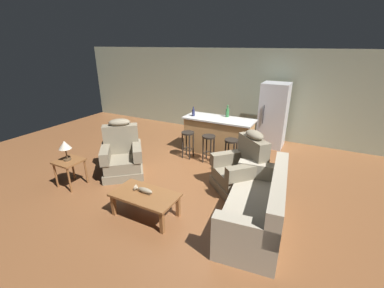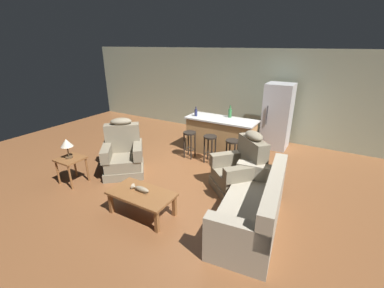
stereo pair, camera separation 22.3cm
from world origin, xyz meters
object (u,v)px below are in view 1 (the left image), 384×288
(bottle_tall_green, at_px, (227,112))
(bottle_short_amber, at_px, (193,112))
(couch, at_px, (258,208))
(recliner_near_lamp, at_px, (122,156))
(table_lamp, at_px, (65,146))
(bar_stool_middle, at_px, (209,144))
(fish_figurine, at_px, (144,190))
(end_table, at_px, (70,165))
(kitchen_island, at_px, (218,136))
(refrigerator, at_px, (273,115))
(coffee_table, at_px, (145,197))
(bar_stool_right, at_px, (231,148))
(recliner_near_island, at_px, (242,170))
(bar_stool_left, at_px, (188,140))

(bottle_tall_green, bearing_deg, bottle_short_amber, -158.13)
(couch, distance_m, recliner_near_lamp, 3.14)
(table_lamp, bearing_deg, bar_stool_middle, 48.90)
(couch, bearing_deg, fish_figurine, 11.03)
(couch, distance_m, bottle_tall_green, 3.17)
(fish_figurine, bearing_deg, end_table, 177.91)
(recliner_near_lamp, height_order, bottle_tall_green, bottle_tall_green)
(kitchen_island, height_order, refrigerator, refrigerator)
(coffee_table, relative_size, fish_figurine, 3.24)
(couch, bearing_deg, coffee_table, 12.40)
(coffee_table, bearing_deg, bottle_tall_green, 86.75)
(fish_figurine, height_order, bottle_tall_green, bottle_tall_green)
(couch, height_order, bar_stool_middle, couch)
(end_table, height_order, bar_stool_right, bar_stool_right)
(fish_figurine, distance_m, recliner_near_lamp, 1.66)
(bar_stool_right, bearing_deg, bar_stool_middle, 180.00)
(table_lamp, xyz_separation_m, kitchen_island, (2.02, 2.96, -0.39))
(coffee_table, height_order, recliner_near_lamp, recliner_near_lamp)
(recliner_near_lamp, relative_size, recliner_near_island, 1.00)
(recliner_near_island, bearing_deg, bottle_tall_green, -107.79)
(recliner_near_lamp, xyz_separation_m, recliner_near_island, (2.54, 0.57, 0.00))
(coffee_table, xyz_separation_m, bar_stool_left, (-0.51, 2.42, 0.11))
(couch, xyz_separation_m, kitchen_island, (-1.67, 2.45, 0.14))
(couch, bearing_deg, bar_stool_left, -45.99)
(bar_stool_left, bearing_deg, recliner_near_lamp, -121.80)
(bar_stool_right, xyz_separation_m, refrigerator, (0.54, 1.83, 0.41))
(bottle_tall_green, bearing_deg, fish_figurine, -94.08)
(end_table, relative_size, table_lamp, 1.37)
(kitchen_island, bearing_deg, bottle_short_amber, -171.53)
(couch, distance_m, kitchen_island, 2.97)
(bar_stool_left, bearing_deg, bar_stool_middle, 0.00)
(recliner_near_island, height_order, bar_stool_right, recliner_near_island)
(coffee_table, xyz_separation_m, end_table, (-1.95, 0.10, 0.10))
(bar_stool_left, bearing_deg, couch, -39.09)
(couch, distance_m, table_lamp, 3.77)
(recliner_near_lamp, xyz_separation_m, table_lamp, (-0.58, -0.91, 0.45))
(refrigerator, bearing_deg, bar_stool_middle, -121.21)
(fish_figurine, relative_size, kitchen_island, 0.19)
(coffee_table, bearing_deg, kitchen_island, 89.02)
(bottle_tall_green, bearing_deg, table_lamp, -124.13)
(bottle_tall_green, bearing_deg, bar_stool_middle, -98.49)
(recliner_near_lamp, distance_m, end_table, 1.07)
(recliner_near_island, bearing_deg, kitchen_island, -100.65)
(fish_figurine, xyz_separation_m, refrigerator, (1.21, 4.22, 0.42))
(bottle_short_amber, bearing_deg, fish_figurine, -78.65)
(table_lamp, relative_size, bottle_tall_green, 1.33)
(recliner_near_lamp, relative_size, refrigerator, 0.68)
(recliner_near_island, bearing_deg, bar_stool_right, -105.64)
(bar_stool_right, bearing_deg, couch, -58.90)
(recliner_near_lamp, xyz_separation_m, kitchen_island, (1.44, 2.04, 0.06))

